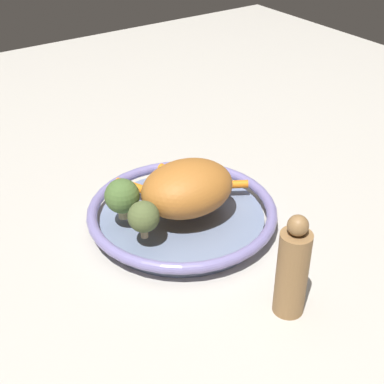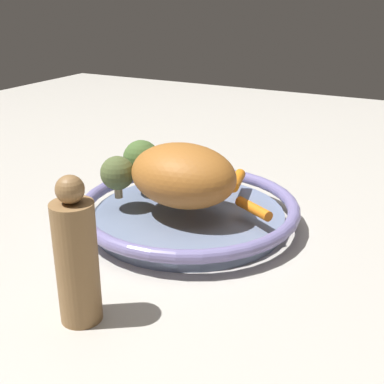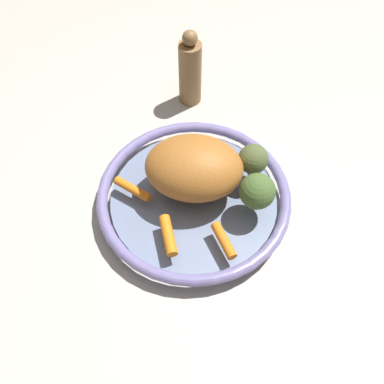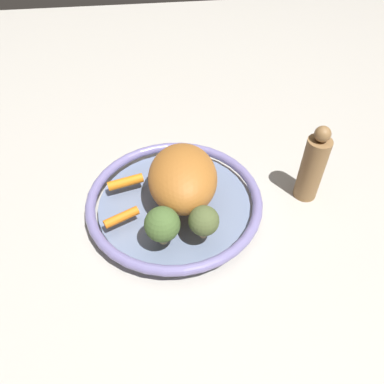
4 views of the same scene
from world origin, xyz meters
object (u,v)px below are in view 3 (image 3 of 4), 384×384
object	(u,v)px
baby_carrot_back	(166,235)
broccoli_floret_mid	(255,191)
baby_carrot_left	(222,240)
roast_chicken_piece	(193,168)
pepper_mill	(188,71)
broccoli_floret_large	(251,159)
serving_bowl	(192,198)
baby_carrot_right	(131,187)

from	to	relation	value
baby_carrot_back	broccoli_floret_mid	xyz separation A→B (m)	(-0.06, 0.14, 0.03)
baby_carrot_left	baby_carrot_back	bearing A→B (deg)	-94.98
roast_chicken_piece	pepper_mill	world-z (taller)	pepper_mill
broccoli_floret_mid	broccoli_floret_large	distance (m)	0.07
serving_bowl	broccoli_floret_large	size ratio (longest dim) A/B	5.12
roast_chicken_piece	baby_carrot_back	world-z (taller)	roast_chicken_piece
broccoli_floret_large	pepper_mill	distance (m)	0.25
roast_chicken_piece	baby_carrot_left	bearing A→B (deg)	21.49
baby_carrot_back	broccoli_floret_mid	bearing A→B (deg)	113.87
roast_chicken_piece	serving_bowl	bearing A→B (deg)	-7.46
serving_bowl	broccoli_floret_large	world-z (taller)	broccoli_floret_large
baby_carrot_right	broccoli_floret_mid	distance (m)	0.21
pepper_mill	baby_carrot_right	bearing A→B (deg)	-19.95
roast_chicken_piece	baby_carrot_left	xyz separation A→B (m)	(0.11, 0.04, -0.04)
baby_carrot_right	pepper_mill	world-z (taller)	pepper_mill
roast_chicken_piece	baby_carrot_right	bearing A→B (deg)	-82.98
roast_chicken_piece	broccoli_floret_large	bearing A→B (deg)	103.59
serving_bowl	roast_chicken_piece	bearing A→B (deg)	172.54
baby_carrot_left	broccoli_floret_large	xyz separation A→B (m)	(-0.14, 0.05, 0.03)
serving_bowl	broccoli_floret_mid	xyz separation A→B (m)	(0.03, 0.10, 0.06)
serving_bowl	broccoli_floret_large	distance (m)	0.12
broccoli_floret_mid	broccoli_floret_large	bearing A→B (deg)	-178.86
baby_carrot_left	baby_carrot_right	world-z (taller)	baby_carrot_left
baby_carrot_back	broccoli_floret_large	world-z (taller)	broccoli_floret_large
roast_chicken_piece	baby_carrot_back	bearing A→B (deg)	-21.60
baby_carrot_right	baby_carrot_back	world-z (taller)	baby_carrot_back
baby_carrot_right	broccoli_floret_mid	size ratio (longest dim) A/B	0.95
broccoli_floret_mid	pepper_mill	xyz separation A→B (m)	(-0.29, -0.11, -0.01)
baby_carrot_back	broccoli_floret_large	distance (m)	0.19
baby_carrot_left	pepper_mill	bearing A→B (deg)	-171.19
broccoli_floret_mid	baby_carrot_right	bearing A→B (deg)	-98.69
baby_carrot_left	broccoli_floret_mid	size ratio (longest dim) A/B	0.88
baby_carrot_back	pepper_mill	size ratio (longest dim) A/B	0.41
serving_bowl	baby_carrot_left	bearing A→B (deg)	25.90
roast_chicken_piece	broccoli_floret_mid	distance (m)	0.11
baby_carrot_left	broccoli_floret_large	size ratio (longest dim) A/B	0.97
serving_bowl	baby_carrot_right	size ratio (longest dim) A/B	4.84
baby_carrot_left	pepper_mill	size ratio (longest dim) A/B	0.38
roast_chicken_piece	baby_carrot_right	xyz separation A→B (m)	(0.01, -0.10, -0.04)
baby_carrot_left	broccoli_floret_mid	distance (m)	0.09
baby_carrot_back	pepper_mill	distance (m)	0.35
baby_carrot_left	pepper_mill	xyz separation A→B (m)	(-0.36, -0.06, 0.03)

